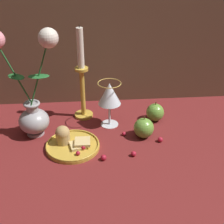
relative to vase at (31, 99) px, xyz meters
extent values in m
plane|color=maroon|center=(0.19, -0.06, -0.14)|extent=(2.40, 2.40, 0.00)
cylinder|color=#A3A3A8|center=(0.00, 0.00, -0.14)|extent=(0.06, 0.06, 0.01)
ellipsoid|color=#A3A3A8|center=(0.00, 0.00, -0.09)|extent=(0.11, 0.11, 0.09)
cylinder|color=#A3A3A8|center=(0.00, 0.00, -0.04)|extent=(0.04, 0.04, 0.04)
torus|color=#A3A3A8|center=(0.00, 0.00, -0.02)|extent=(0.06, 0.06, 0.01)
cylinder|color=#23662D|center=(-0.04, 0.01, 0.09)|extent=(0.09, 0.01, 0.23)
ellipsoid|color=#23662D|center=(-0.04, 0.00, 0.08)|extent=(0.08, 0.08, 0.00)
cylinder|color=#23662D|center=(0.04, -0.01, 0.10)|extent=(0.09, 0.03, 0.24)
ellipsoid|color=#23662D|center=(0.04, -0.01, 0.08)|extent=(0.07, 0.04, 0.00)
sphere|color=silver|center=(0.08, -0.02, 0.21)|extent=(0.06, 0.06, 0.06)
cylinder|color=gold|center=(0.14, -0.09, -0.14)|extent=(0.18, 0.18, 0.01)
torus|color=gold|center=(0.14, -0.09, -0.13)|extent=(0.18, 0.18, 0.01)
cylinder|color=tan|center=(0.10, -0.08, -0.11)|extent=(0.05, 0.05, 0.04)
sphere|color=tan|center=(0.10, -0.08, -0.09)|extent=(0.05, 0.05, 0.05)
cube|color=#DBBC7A|center=(0.15, -0.10, -0.13)|extent=(0.06, 0.06, 0.01)
cube|color=#DBBC7A|center=(0.17, -0.10, -0.12)|extent=(0.05, 0.05, 0.01)
sphere|color=#AD192D|center=(0.15, -0.15, -0.13)|extent=(0.01, 0.01, 0.01)
sphere|color=#AD192D|center=(0.17, -0.12, -0.13)|extent=(0.02, 0.02, 0.02)
sphere|color=#AD192D|center=(0.18, -0.10, -0.13)|extent=(0.02, 0.02, 0.02)
sphere|color=#AD192D|center=(0.18, -0.08, -0.13)|extent=(0.02, 0.02, 0.02)
cylinder|color=silver|center=(0.27, 0.04, -0.14)|extent=(0.07, 0.07, 0.00)
cylinder|color=silver|center=(0.27, 0.04, -0.10)|extent=(0.01, 0.01, 0.09)
cone|color=silver|center=(0.27, 0.04, -0.01)|extent=(0.08, 0.08, 0.08)
cone|color=maroon|center=(0.27, 0.04, -0.03)|extent=(0.07, 0.07, 0.06)
torus|color=gold|center=(0.27, 0.04, 0.03)|extent=(0.09, 0.09, 0.00)
cylinder|color=gold|center=(0.17, 0.12, -0.14)|extent=(0.07, 0.07, 0.01)
cylinder|color=gold|center=(0.17, 0.12, -0.04)|extent=(0.02, 0.02, 0.18)
cylinder|color=gold|center=(0.17, 0.12, 0.06)|extent=(0.05, 0.05, 0.01)
cylinder|color=silver|center=(0.17, 0.12, 0.13)|extent=(0.02, 0.02, 0.15)
cylinder|color=black|center=(0.17, 0.12, 0.21)|extent=(0.00, 0.00, 0.01)
sphere|color=#669938|center=(0.45, 0.06, -0.11)|extent=(0.07, 0.07, 0.07)
cylinder|color=#4C3319|center=(0.45, 0.06, -0.07)|extent=(0.00, 0.00, 0.01)
sphere|color=#669938|center=(0.39, -0.05, -0.11)|extent=(0.07, 0.07, 0.07)
cylinder|color=#4C3319|center=(0.39, -0.05, -0.07)|extent=(0.00, 0.00, 0.01)
sphere|color=#AD192D|center=(0.44, -0.08, -0.14)|extent=(0.02, 0.02, 0.02)
sphere|color=#AD192D|center=(0.32, -0.03, -0.14)|extent=(0.01, 0.01, 0.01)
sphere|color=#AD192D|center=(0.33, -0.16, -0.14)|extent=(0.02, 0.02, 0.02)
sphere|color=#AD192D|center=(0.24, -0.17, -0.13)|extent=(0.02, 0.02, 0.02)
camera|label=1|loc=(0.20, -0.96, 0.49)|focal=50.00mm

